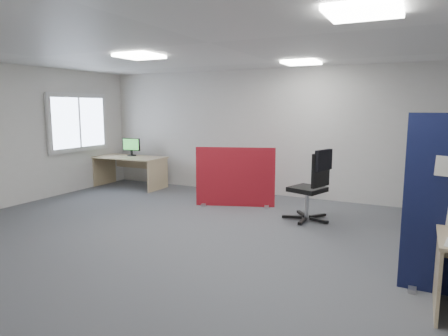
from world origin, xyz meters
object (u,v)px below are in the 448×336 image
at_px(red_divider, 235,178).
at_px(second_desk, 131,164).
at_px(office_chair, 314,182).
at_px(monitor_second, 131,146).

height_order(red_divider, second_desk, red_divider).
relative_size(red_divider, office_chair, 1.21).
relative_size(red_divider, second_desk, 0.87).
bearing_deg(office_chair, monitor_second, -174.87).
distance_m(red_divider, monitor_second, 3.22).
xyz_separation_m(monitor_second, office_chair, (4.71, -1.13, -0.28)).
distance_m(second_desk, monitor_second, 0.43).
bearing_deg(second_desk, office_chair, -12.31).
bearing_deg(monitor_second, office_chair, -17.99).
height_order(monitor_second, office_chair, office_chair).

